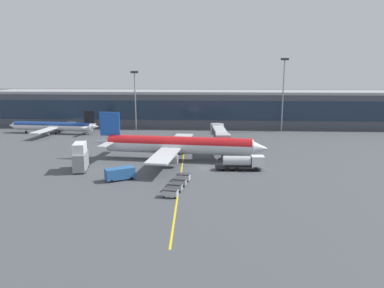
{
  "coord_description": "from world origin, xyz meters",
  "views": [
    {
      "loc": [
        1.21,
        -78.08,
        21.82
      ],
      "look_at": [
        -3.35,
        4.98,
        4.5
      ],
      "focal_mm": 33.13,
      "sensor_mm": 36.0,
      "label": 1
    }
  ],
  "objects": [
    {
      "name": "jet_bridge",
      "position": [
        3.52,
        16.97,
        4.8
      ],
      "size": [
        5.07,
        20.46,
        6.49
      ],
      "color": "#B2B7BC",
      "rests_on": "ground_plane"
    },
    {
      "name": "baggage_cart_2",
      "position": [
        -4.79,
        -13.05,
        0.78
      ],
      "size": [
        2.86,
        1.99,
        1.48
      ],
      "color": "gray",
      "rests_on": "ground_plane"
    },
    {
      "name": "apron_light_mast_1",
      "position": [
        26.85,
        51.48,
        15.09
      ],
      "size": [
        2.8,
        0.5,
        26.12
      ],
      "color": "gray",
      "rests_on": "ground_plane"
    },
    {
      "name": "apron_light_mast_0",
      "position": [
        -26.85,
        51.48,
        12.76
      ],
      "size": [
        2.8,
        0.5,
        21.63
      ],
      "color": "gray",
      "rests_on": "ground_plane"
    },
    {
      "name": "baggage_cart_1",
      "position": [
        -5.3,
        -16.21,
        0.78
      ],
      "size": [
        2.86,
        1.99,
        1.48
      ],
      "color": "gray",
      "rests_on": "ground_plane"
    },
    {
      "name": "apron_lead_in_line",
      "position": [
        -5.49,
        2.0,
        0.0
      ],
      "size": [
        3.76,
        79.94,
        0.01
      ],
      "primitive_type": "cube",
      "rotation": [
        0.0,
        0.0,
        0.04
      ],
      "color": "yellow",
      "rests_on": "ground_plane"
    },
    {
      "name": "commuter_jet_far",
      "position": [
        -54.28,
        42.04,
        2.67
      ],
      "size": [
        33.96,
        27.06,
        8.24
      ],
      "color": "white",
      "rests_on": "ground_plane"
    },
    {
      "name": "fuel_tanker",
      "position": [
        8.38,
        -1.31,
        1.75
      ],
      "size": [
        10.89,
        2.99,
        3.25
      ],
      "color": "#232326",
      "rests_on": "ground_plane"
    },
    {
      "name": "catering_lift",
      "position": [
        -27.57,
        -3.68,
        3.07
      ],
      "size": [
        3.79,
        7.16,
        6.3
      ],
      "color": "gray",
      "rests_on": "ground_plane"
    },
    {
      "name": "ground_plane",
      "position": [
        0.0,
        0.0,
        0.0
      ],
      "size": [
        700.0,
        700.0,
        0.0
      ],
      "primitive_type": "plane",
      "color": "#47494F"
    },
    {
      "name": "baggage_cart_0",
      "position": [
        -5.8,
        -19.37,
        0.78
      ],
      "size": [
        2.86,
        1.99,
        1.48
      ],
      "color": "#B2B7BC",
      "rests_on": "ground_plane"
    },
    {
      "name": "main_airliner",
      "position": [
        -6.97,
        7.01,
        3.8
      ],
      "size": [
        43.85,
        34.82,
        11.63
      ],
      "color": "silver",
      "rests_on": "ground_plane"
    },
    {
      "name": "lavatory_truck",
      "position": [
        -17.28,
        -10.08,
        1.42
      ],
      "size": [
        6.15,
        4.99,
        2.5
      ],
      "color": "#285B9E",
      "rests_on": "ground_plane"
    },
    {
      "name": "terminal_building",
      "position": [
        6.16,
        63.44,
        6.96
      ],
      "size": [
        182.56,
        18.72,
        13.89
      ],
      "color": "#424751",
      "rests_on": "ground_plane"
    },
    {
      "name": "baggage_cart_3",
      "position": [
        -4.28,
        -9.89,
        0.78
      ],
      "size": [
        2.86,
        1.99,
        1.48
      ],
      "color": "#B2B7BC",
      "rests_on": "ground_plane"
    }
  ]
}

